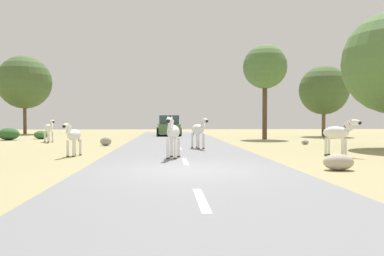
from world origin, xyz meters
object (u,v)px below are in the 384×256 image
zebra_2 (199,130)px  zebra_4 (73,136)px  tree_4 (324,90)px  rock_0 (106,141)px  tree_0 (24,82)px  bush_4 (9,134)px  car_0 (169,126)px  rock_3 (338,162)px  tree_1 (265,67)px  rock_2 (305,142)px  bush_2 (41,135)px  zebra_3 (338,133)px  zebra_1 (49,128)px  zebra_0 (173,133)px

zebra_2 → zebra_4: (-5.18, -2.98, -0.14)m
tree_4 → rock_0: (-16.62, -10.35, -3.68)m
tree_0 → bush_4: (2.90, -11.03, -4.65)m
zebra_2 → car_0: 14.95m
zebra_2 → rock_0: 5.79m
rock_0 → tree_0: bearing=121.6°
bush_4 → rock_3: bush_4 is taller
zebra_4 → car_0: 18.27m
car_0 → bush_4: car_0 is taller
zebra_2 → tree_4: bearing=-153.1°
tree_1 → rock_2: 8.18m
tree_4 → bush_2: bearing=-173.0°
tree_0 → zebra_2: bearing=-52.6°
zebra_4 → rock_2: 13.25m
bush_2 → rock_0: (5.94, -7.59, -0.07)m
zebra_3 → tree_4: (6.52, 16.93, 3.02)m
zebra_2 → zebra_4: zebra_2 is taller
car_0 → rock_0: (-3.49, -11.86, -0.61)m
zebra_4 → rock_3: size_ratio=1.65×
tree_4 → rock_2: size_ratio=14.41×
zebra_1 → tree_1: tree_1 is taller
zebra_3 → rock_0: 12.08m
tree_4 → rock_3: size_ratio=6.90×
zebra_0 → zebra_4: (-3.89, 1.49, -0.16)m
zebra_1 → bush_4: 4.56m
zebra_4 → bush_4: (-7.39, 12.19, -0.39)m
zebra_2 → tree_1: (5.70, 9.64, 4.34)m
car_0 → tree_1: bearing=-39.0°
zebra_0 → rock_2: (7.74, 7.80, -0.84)m
tree_1 → tree_4: size_ratio=1.16×
tree_4 → rock_2: (-5.30, -10.05, -3.79)m
tree_0 → tree_4: bearing=-14.1°
zebra_0 → zebra_3: zebra_0 is taller
zebra_1 → rock_0: 5.38m
zebra_3 → rock_3: size_ratio=1.74×
rock_2 → zebra_1: bearing=168.5°
zebra_3 → car_0: size_ratio=0.34×
zebra_0 → zebra_2: size_ratio=1.06×
rock_0 → tree_4: bearing=31.9°
tree_0 → zebra_0: bearing=-60.2°
tree_4 → rock_3: tree_4 is taller
zebra_3 → car_0: (-6.62, 18.44, -0.05)m
zebra_0 → rock_3: size_ratio=1.87×
zebra_2 → tree_1: 12.01m
zebra_2 → rock_2: 7.30m
bush_2 → rock_3: bearing=-52.1°
zebra_0 → zebra_4: size_ratio=1.13×
tree_0 → zebra_4: bearing=-66.1°
zebra_2 → tree_0: 25.80m
zebra_1 → car_0: car_0 is taller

